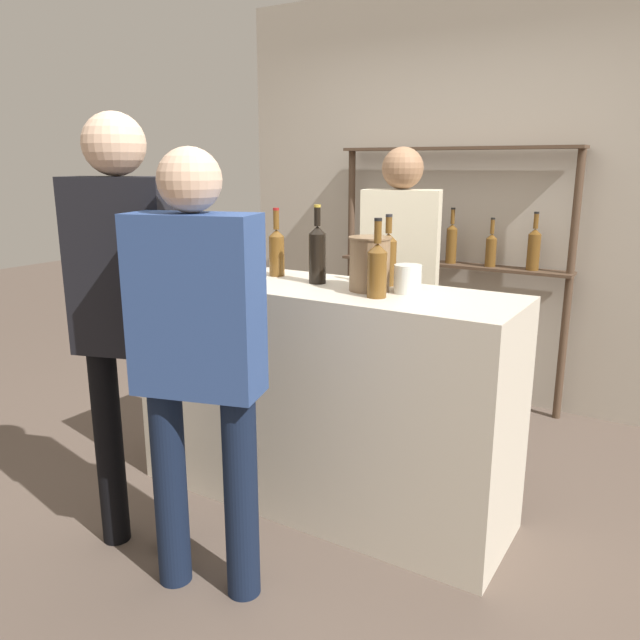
{
  "coord_description": "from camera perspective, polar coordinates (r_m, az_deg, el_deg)",
  "views": [
    {
      "loc": [
        1.48,
        -2.39,
        1.64
      ],
      "look_at": [
        0.0,
        0.0,
        0.93
      ],
      "focal_mm": 35.0,
      "sensor_mm": 36.0,
      "label": 1
    }
  ],
  "objects": [
    {
      "name": "cork_jar",
      "position": [
        2.71,
        8.02,
        3.73
      ],
      "size": [
        0.12,
        0.12,
        0.12
      ],
      "color": "silver",
      "rests_on": "bar_counter"
    },
    {
      "name": "counter_bottle_1",
      "position": [
        2.9,
        -0.24,
        6.15
      ],
      "size": [
        0.08,
        0.08,
        0.36
      ],
      "color": "black",
      "rests_on": "bar_counter"
    },
    {
      "name": "ground_plane",
      "position": [
        3.25,
        0.0,
        -16.05
      ],
      "size": [
        16.0,
        16.0,
        0.0
      ],
      "primitive_type": "plane",
      "color": "brown"
    },
    {
      "name": "ice_bucket",
      "position": [
        2.74,
        4.56,
        5.15
      ],
      "size": [
        0.19,
        0.19,
        0.24
      ],
      "color": "#846647",
      "rests_on": "bar_counter"
    },
    {
      "name": "bar_counter",
      "position": [
        3.01,
        0.0,
        -7.05
      ],
      "size": [
        1.84,
        0.57,
        1.09
      ],
      "primitive_type": "cube",
      "color": "beige",
      "rests_on": "ground_plane"
    },
    {
      "name": "server_behind_counter",
      "position": [
        3.54,
        7.27,
        4.09
      ],
      "size": [
        0.45,
        0.29,
        1.72
      ],
      "rotation": [
        0.0,
        0.0,
        -1.31
      ],
      "color": "#575347",
      "rests_on": "ground_plane"
    },
    {
      "name": "wine_glass",
      "position": [
        3.18,
        -10.33,
        5.97
      ],
      "size": [
        0.08,
        0.08,
        0.14
      ],
      "color": "silver",
      "rests_on": "bar_counter"
    },
    {
      "name": "back_wall",
      "position": [
        4.53,
        12.92,
        10.82
      ],
      "size": [
        3.44,
        0.12,
        2.8
      ],
      "primitive_type": "cube",
      "color": "#B2A899",
      "rests_on": "ground_plane"
    },
    {
      "name": "customer_left",
      "position": [
        2.62,
        -17.31,
        1.59
      ],
      "size": [
        0.46,
        0.31,
        1.83
      ],
      "rotation": [
        0.0,
        0.0,
        1.89
      ],
      "color": "black",
      "rests_on": "ground_plane"
    },
    {
      "name": "back_shelf",
      "position": [
        4.38,
        11.98,
        7.21
      ],
      "size": [
        1.62,
        0.18,
        1.74
      ],
      "color": "#4C3828",
      "rests_on": "ground_plane"
    },
    {
      "name": "counter_bottle_0",
      "position": [
        2.86,
        6.23,
        5.68
      ],
      "size": [
        0.08,
        0.08,
        0.32
      ],
      "color": "brown",
      "rests_on": "bar_counter"
    },
    {
      "name": "customer_center",
      "position": [
        2.29,
        -11.1,
        -2.49
      ],
      "size": [
        0.5,
        0.33,
        1.69
      ],
      "rotation": [
        0.0,
        0.0,
        1.86
      ],
      "color": "#121C33",
      "rests_on": "ground_plane"
    },
    {
      "name": "counter_bottle_2",
      "position": [
        2.6,
        5.24,
        4.75
      ],
      "size": [
        0.08,
        0.08,
        0.33
      ],
      "color": "brown",
      "rests_on": "bar_counter"
    },
    {
      "name": "counter_bottle_3",
      "position": [
        3.1,
        -3.98,
        6.34
      ],
      "size": [
        0.08,
        0.08,
        0.33
      ],
      "color": "brown",
      "rests_on": "bar_counter"
    }
  ]
}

